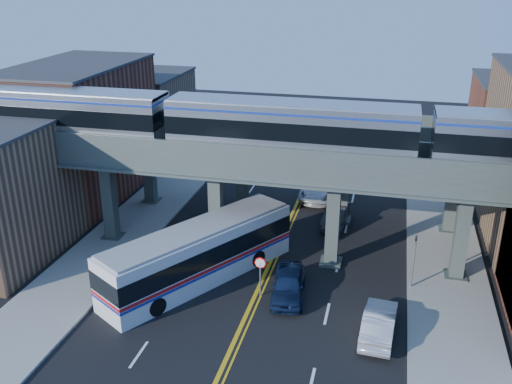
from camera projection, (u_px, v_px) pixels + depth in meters
ground at (243, 323)px, 32.07m from camera, size 120.00×120.00×0.00m
sidewalk_west at (131, 227)px, 43.59m from camera, size 5.00×70.00×0.16m
sidewalk_east at (445, 261)px, 38.53m from camera, size 5.00×70.00×0.16m
building_west_b at (81, 131)px, 48.51m from camera, size 8.00×14.00×11.00m
building_west_c at (145, 112)px, 60.79m from camera, size 8.00×10.00×8.00m
elevated_viaduct_near at (274, 168)px, 36.87m from camera, size 52.00×3.60×7.40m
elevated_viaduct_far at (293, 138)px, 43.18m from camera, size 52.00×3.60×7.40m
transit_train at (290, 127)px, 35.59m from camera, size 48.25×3.03×3.53m
stop_sign at (260, 270)px, 34.06m from camera, size 0.76×0.09×2.63m
traffic_signal at (414, 256)px, 34.60m from camera, size 0.15×0.18×4.10m
transit_bus at (199, 254)px, 35.85m from camera, size 9.67×13.18×3.51m
car_lane_a at (288, 284)px, 34.33m from camera, size 2.45×4.99×1.64m
car_lane_b at (335, 215)px, 43.92m from camera, size 1.93×4.64×1.49m
car_lane_c at (322, 188)px, 48.99m from camera, size 3.58×6.47×1.71m
car_lane_d at (352, 170)px, 53.34m from camera, size 2.23×5.40×1.56m
car_parked_curb at (379, 323)px, 30.72m from camera, size 1.96×4.88×1.58m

